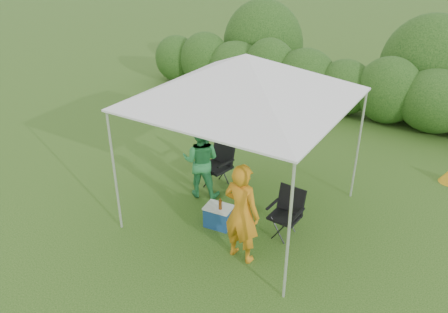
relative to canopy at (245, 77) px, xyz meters
The scene contains 9 objects.
ground 2.51m from the canopy, 90.00° to the right, with size 70.00×70.00×0.00m, color #3A601E.
hedge 5.74m from the canopy, 90.00° to the left, with size 12.69×1.53×1.80m.
canopy is the anchor object (origin of this frame).
chair_right 2.21m from the canopy, 10.92° to the right, with size 0.53×0.49×0.82m.
chair_left 2.19m from the canopy, 146.13° to the left, with size 0.66×0.62×0.93m.
man 2.07m from the canopy, 61.64° to the right, with size 0.59×0.39×1.61m, color orange.
woman 1.98m from the canopy, behind, with size 0.70×0.55×1.44m, color #2D8948.
cooler 2.35m from the canopy, 101.95° to the right, with size 0.49×0.38×0.38m.
bottle 2.08m from the canopy, 95.96° to the right, with size 0.06×0.06×0.21m, color #592D0C.
Camera 1 is at (3.14, -5.20, 4.47)m, focal length 35.00 mm.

